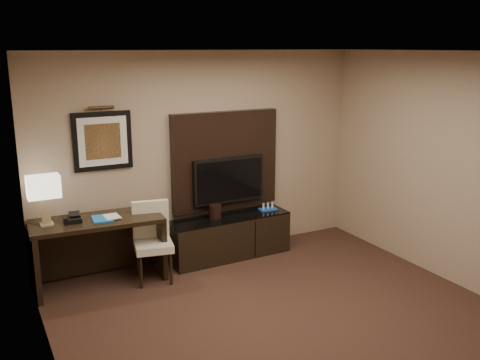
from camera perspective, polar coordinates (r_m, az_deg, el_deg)
floor at (r=5.46m, az=7.20°, el=-16.28°), size 4.50×5.00×0.01m
ceiling at (r=4.72m, az=8.23°, el=13.39°), size 4.50×5.00×0.01m
wall_back at (r=7.05m, az=-4.02°, el=2.63°), size 4.50×0.01×2.70m
wall_left at (r=4.12m, az=-19.13°, el=-6.54°), size 0.01×5.00×2.70m
desk at (r=6.55m, az=-14.84°, el=-7.37°), size 1.53×0.73×0.80m
credenza at (r=7.15m, az=-1.15°, el=-6.06°), size 1.65×0.50×0.56m
tv_wall_panel at (r=7.13m, az=-1.61°, el=2.14°), size 1.50×0.12×1.30m
tv at (r=7.10m, az=-1.24°, el=0.02°), size 1.00×0.08×0.60m
artwork at (r=6.57m, az=-14.46°, el=4.05°), size 0.70×0.04×0.70m
picture_light at (r=6.48m, az=-14.60°, el=7.48°), size 0.04×0.04×0.30m
desk_chair at (r=6.47m, az=-9.23°, el=-6.84°), size 0.53×0.58×0.91m
table_lamp at (r=6.30m, az=-20.11°, el=-2.17°), size 0.38×0.28×0.55m
desk_phone at (r=6.37m, az=-17.45°, el=-3.90°), size 0.20×0.18×0.10m
blue_folder at (r=6.39m, az=-14.50°, el=-4.02°), size 0.25×0.31×0.02m
book at (r=6.36m, az=-14.30°, el=-3.06°), size 0.17×0.03×0.23m
ice_bucket at (r=6.97m, az=-2.67°, el=-3.37°), size 0.21×0.21×0.18m
minibar_tray at (r=7.33m, az=2.99°, el=-2.88°), size 0.25×0.16×0.09m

